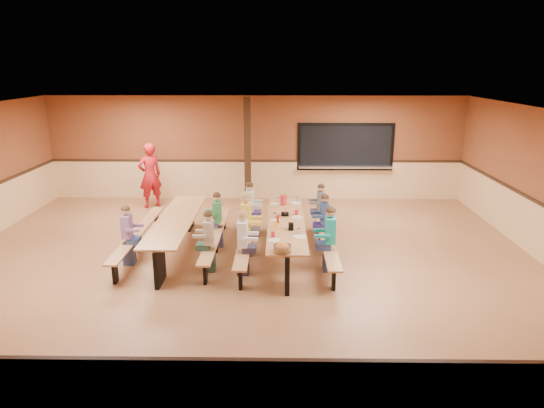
{
  "coord_description": "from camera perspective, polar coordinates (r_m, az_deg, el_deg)",
  "views": [
    {
      "loc": [
        0.69,
        -8.97,
        3.84
      ],
      "look_at": [
        0.55,
        0.36,
        1.15
      ],
      "focal_mm": 32.0,
      "sensor_mm": 36.0,
      "label": 1
    }
  ],
  "objects": [
    {
      "name": "seated_child_teal_right",
      "position": [
        9.3,
        6.83,
        -4.18
      ],
      "size": [
        0.4,
        0.33,
        1.27
      ],
      "primitive_type": null,
      "color": "teal",
      "rests_on": "ground"
    },
    {
      "name": "seated_child_navy_right",
      "position": [
        10.44,
        6.17,
        -2.1
      ],
      "size": [
        0.36,
        0.3,
        1.2
      ],
      "primitive_type": null,
      "color": "navy",
      "rests_on": "ground"
    },
    {
      "name": "cafeteria_table_main",
      "position": [
        9.99,
        1.67,
        -3.29
      ],
      "size": [
        1.91,
        3.7,
        0.74
      ],
      "color": "#B77A48",
      "rests_on": "ground"
    },
    {
      "name": "seated_child_green_sec",
      "position": [
        10.55,
        -6.43,
        -1.89
      ],
      "size": [
        0.37,
        0.3,
        1.2
      ],
      "primitive_type": null,
      "color": "#34834B",
      "rests_on": "ground"
    },
    {
      "name": "table_paddle",
      "position": [
        10.31,
        1.54,
        -0.62
      ],
      "size": [
        0.16,
        0.16,
        0.56
      ],
      "color": "black",
      "rests_on": "cafeteria_table_main"
    },
    {
      "name": "condiment_ketchup",
      "position": [
        9.83,
        0.68,
        -1.77
      ],
      "size": [
        0.06,
        0.06,
        0.17
      ],
      "primitive_type": "cylinder",
      "color": "#B2140F",
      "rests_on": "cafeteria_table_main"
    },
    {
      "name": "place_settings",
      "position": [
        9.9,
        1.68,
        -1.82
      ],
      "size": [
        0.65,
        3.3,
        0.11
      ],
      "primitive_type": null,
      "color": "beige",
      "rests_on": "cafeteria_table_main"
    },
    {
      "name": "punch_pitcher",
      "position": [
        11.1,
        1.37,
        0.46
      ],
      "size": [
        0.16,
        0.16,
        0.22
      ],
      "primitive_type": "cylinder",
      "color": "red",
      "rests_on": "cafeteria_table_main"
    },
    {
      "name": "ground",
      "position": [
        9.78,
        -3.25,
        -7.06
      ],
      "size": [
        12.0,
        12.0,
        0.0
      ],
      "primitive_type": "plane",
      "color": "brown",
      "rests_on": "ground"
    },
    {
      "name": "seated_child_grey_left",
      "position": [
        11.24,
        -2.62,
        -0.58
      ],
      "size": [
        0.38,
        0.31,
        1.24
      ],
      "primitive_type": null,
      "color": "silver",
      "rests_on": "ground"
    },
    {
      "name": "condiment_mustard",
      "position": [
        9.43,
        0.39,
        -2.55
      ],
      "size": [
        0.06,
        0.06,
        0.17
      ],
      "primitive_type": "cylinder",
      "color": "yellow",
      "rests_on": "cafeteria_table_main"
    },
    {
      "name": "chip_bowl",
      "position": [
        8.34,
        1.21,
        -5.18
      ],
      "size": [
        0.32,
        0.32,
        0.15
      ],
      "primitive_type": null,
      "color": "orange",
      "rests_on": "cafeteria_table_main"
    },
    {
      "name": "napkin_dispenser",
      "position": [
        9.45,
        2.24,
        -2.66
      ],
      "size": [
        0.1,
        0.14,
        0.13
      ],
      "primitive_type": "cube",
      "color": "black",
      "rests_on": "cafeteria_table_main"
    },
    {
      "name": "cafeteria_table_second",
      "position": [
        10.41,
        -11.15,
        -2.8
      ],
      "size": [
        1.91,
        3.7,
        0.74
      ],
      "color": "#B77A48",
      "rests_on": "ground"
    },
    {
      "name": "seated_adult_yellow",
      "position": [
        10.0,
        -3.06,
        -2.43
      ],
      "size": [
        0.43,
        0.35,
        1.34
      ],
      "primitive_type": null,
      "color": "yellow",
      "rests_on": "ground"
    },
    {
      "name": "structural_post",
      "position": [
        13.6,
        -2.89,
        6.16
      ],
      "size": [
        0.18,
        0.18,
        3.0
      ],
      "primitive_type": "cube",
      "color": "black",
      "rests_on": "ground"
    },
    {
      "name": "seated_child_white_left",
      "position": [
        9.11,
        -3.47,
        -4.64
      ],
      "size": [
        0.38,
        0.31,
        1.24
      ],
      "primitive_type": null,
      "color": "white",
      "rests_on": "ground"
    },
    {
      "name": "seated_child_purple_sec",
      "position": [
        9.97,
        -16.62,
        -3.58
      ],
      "size": [
        0.37,
        0.3,
        1.2
      ],
      "primitive_type": null,
      "color": "slate",
      "rests_on": "ground"
    },
    {
      "name": "seated_child_tan_sec",
      "position": [
        9.32,
        -7.43,
        -4.44
      ],
      "size": [
        0.36,
        0.29,
        1.19
      ],
      "primitive_type": null,
      "color": "tan",
      "rests_on": "ground"
    },
    {
      "name": "kitchen_pass_through",
      "position": [
        14.25,
        8.63,
        6.42
      ],
      "size": [
        2.78,
        0.28,
        1.38
      ],
      "color": "black",
      "rests_on": "ground"
    },
    {
      "name": "standing_woman",
      "position": [
        13.79,
        -14.17,
        3.28
      ],
      "size": [
        0.78,
        0.73,
        1.8
      ],
      "primitive_type": "imported",
      "rotation": [
        0.0,
        0.0,
        3.76
      ],
      "color": "#B1141C",
      "rests_on": "ground"
    },
    {
      "name": "room_envelope",
      "position": [
        9.53,
        -3.32,
        -3.24
      ],
      "size": [
        12.04,
        10.04,
        3.02
      ],
      "color": "brown",
      "rests_on": "ground"
    },
    {
      "name": "seated_child_char_right",
      "position": [
        11.41,
        5.72,
        -0.56
      ],
      "size": [
        0.35,
        0.29,
        1.17
      ],
      "primitive_type": null,
      "color": "#50565A",
      "rests_on": "ground"
    }
  ]
}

